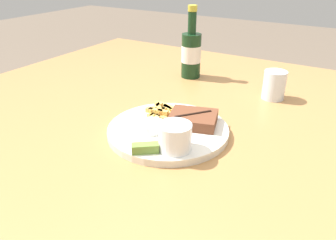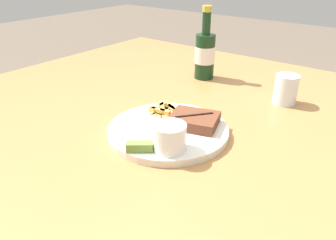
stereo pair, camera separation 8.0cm
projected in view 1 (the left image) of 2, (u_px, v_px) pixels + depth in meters
dining_table at (168, 153)px, 0.84m from camera, size 1.56×1.54×0.76m
dinner_plate at (168, 130)px, 0.81m from camera, size 0.30×0.30×0.02m
steak_portion at (193, 119)px, 0.82m from camera, size 0.14×0.12×0.03m
fries_pile at (161, 111)px, 0.87m from camera, size 0.10×0.10×0.02m
coleslaw_cup at (175, 136)px, 0.70m from camera, size 0.07×0.07×0.06m
dipping_sauce_cup at (152, 126)px, 0.79m from camera, size 0.06×0.06×0.02m
pickle_spear at (145, 148)px, 0.70m from camera, size 0.06×0.05×0.02m
fork_utensil at (148, 116)px, 0.86m from camera, size 0.13×0.05×0.00m
knife_utensil at (178, 121)px, 0.83m from camera, size 0.07×0.16×0.01m
beer_bottle at (191, 53)px, 1.16m from camera, size 0.07×0.07×0.25m
drinking_glass at (274, 85)px, 1.00m from camera, size 0.07×0.07×0.09m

